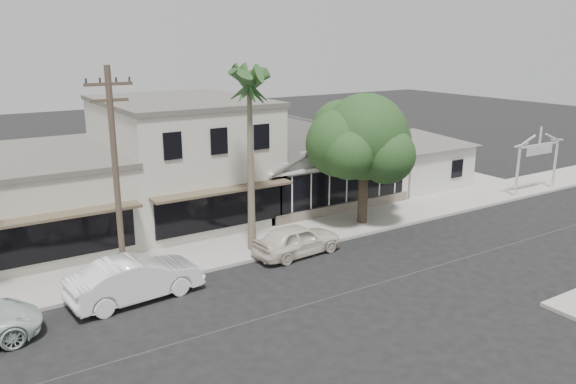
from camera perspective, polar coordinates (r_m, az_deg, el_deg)
ground at (r=24.08m, az=8.92°, el=-9.25°), size 140.00×140.00×0.00m
sidewalk_north at (r=25.93m, az=-15.08°, el=-7.60°), size 90.00×3.50×0.15m
corner_shop at (r=35.63m, az=1.96°, el=3.40°), size 10.40×8.60×5.10m
side_cottage at (r=40.28m, az=12.43°, el=2.81°), size 6.00×6.00×3.00m
arch_sign at (r=40.11m, az=24.16°, el=4.20°), size 4.12×0.12×3.95m
row_building_near at (r=32.70m, az=-10.75°, el=3.20°), size 8.00×10.00×6.50m
row_building_midnear at (r=30.91m, az=-26.28°, el=-1.01°), size 10.00×10.00×4.20m
utility_pole at (r=22.82m, az=-17.08°, el=1.60°), size 1.80×0.24×9.00m
car_0 at (r=26.64m, az=0.93°, el=-4.86°), size 4.56×2.13×1.51m
car_1 at (r=23.00m, az=-15.23°, el=-8.48°), size 5.35×2.28×1.72m
shade_tree at (r=30.39m, az=7.47°, el=5.34°), size 6.52×5.89×7.23m
palm_east at (r=25.53m, az=-3.97°, el=10.82°), size 2.96×2.96×9.24m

